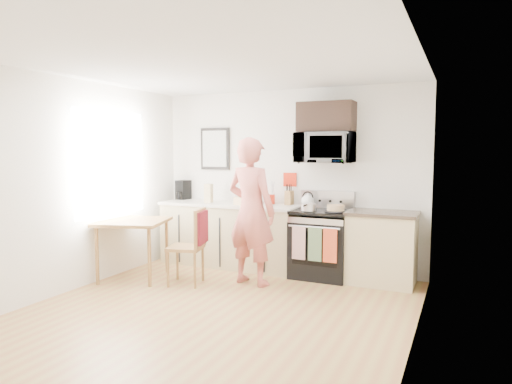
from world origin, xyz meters
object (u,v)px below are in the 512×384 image
at_px(range, 321,245).
at_px(cake, 336,209).
at_px(microwave, 325,148).
at_px(person, 251,211).
at_px(chair, 196,236).
at_px(dining_table, 133,227).

distance_m(range, cake, 0.59).
relative_size(microwave, person, 0.40).
relative_size(chair, cake, 3.58).
height_order(range, cake, range).
bearing_deg(chair, dining_table, 171.25).
bearing_deg(cake, range, 149.08).
height_order(microwave, chair, microwave).
bearing_deg(range, person, -136.35).
distance_m(range, dining_table, 2.56).
distance_m(dining_table, cake, 2.71).
height_order(microwave, cake, microwave).
bearing_deg(microwave, range, -89.94).
height_order(person, chair, person).
bearing_deg(person, cake, -139.17).
xyz_separation_m(range, dining_table, (-2.28, -1.13, 0.27)).
distance_m(microwave, chair, 2.10).
height_order(range, chair, range).
distance_m(range, microwave, 1.33).
height_order(microwave, dining_table, microwave).
distance_m(chair, cake, 1.85).
bearing_deg(dining_table, range, 26.45).
height_order(range, microwave, microwave).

